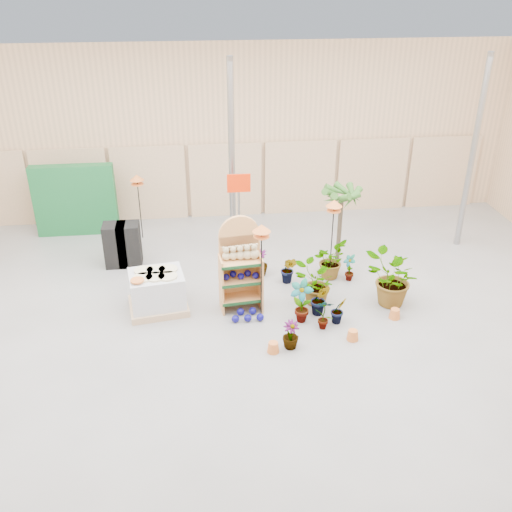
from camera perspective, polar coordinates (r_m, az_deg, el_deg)
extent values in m
cube|color=slate|center=(10.52, -0.70, -8.94)|extent=(15.00, 12.00, 0.10)
cube|color=white|center=(8.63, -0.88, 16.49)|extent=(15.00, 12.00, 0.10)
cube|color=tan|center=(15.03, -3.19, 12.20)|extent=(15.00, 0.10, 4.50)
cylinder|color=gray|center=(14.07, 20.83, 9.40)|extent=(0.14, 0.14, 4.50)
cylinder|color=gray|center=(12.59, -2.43, 9.18)|extent=(0.14, 0.14, 4.50)
cube|color=tan|center=(15.58, -17.98, 6.62)|extent=(1.90, 0.06, 2.00)
cube|color=tan|center=(15.30, -10.59, 7.14)|extent=(1.90, 0.06, 2.00)
cube|color=tan|center=(15.28, -3.04, 7.55)|extent=(1.90, 0.06, 2.00)
cube|color=tan|center=(15.52, 4.41, 7.82)|extent=(1.90, 0.06, 2.00)
cube|color=tan|center=(16.01, 11.53, 7.96)|extent=(1.90, 0.06, 2.00)
cube|color=tan|center=(16.72, 18.14, 7.99)|extent=(1.90, 0.06, 2.00)
cube|color=tan|center=(11.26, -1.64, -1.40)|extent=(0.81, 0.15, 1.52)
cylinder|color=tan|center=(10.91, -1.69, 2.10)|extent=(0.81, 0.15, 0.81)
cube|color=tan|center=(11.30, -1.50, -4.15)|extent=(0.81, 0.52, 0.04)
cube|color=#0F3819|center=(11.11, -1.40, -4.75)|extent=(0.77, 0.10, 0.05)
cube|color=tan|center=(11.10, -1.53, -2.38)|extent=(0.81, 0.52, 0.04)
cube|color=#0F3819|center=(10.91, -1.42, -2.96)|extent=(0.77, 0.10, 0.05)
cube|color=tan|center=(10.90, -1.55, -0.54)|extent=(0.81, 0.52, 0.04)
cube|color=#0F3819|center=(10.71, -1.45, -1.10)|extent=(0.77, 0.10, 0.05)
cube|color=tan|center=(11.12, -3.50, -2.89)|extent=(0.08, 0.45, 1.16)
cube|color=tan|center=(11.18, 0.44, -2.67)|extent=(0.08, 0.45, 1.16)
sphere|color=tan|center=(10.89, -2.99, -0.02)|extent=(0.16, 0.16, 0.16)
sphere|color=tan|center=(10.83, -3.01, 0.61)|extent=(0.13, 0.13, 0.13)
sphere|color=tan|center=(10.89, -2.29, 0.04)|extent=(0.17, 0.17, 0.17)
sphere|color=tan|center=(10.83, -2.30, 0.69)|extent=(0.13, 0.13, 0.13)
sphere|color=tan|center=(10.90, -1.59, 0.09)|extent=(0.18, 0.18, 0.18)
sphere|color=tan|center=(10.84, -1.60, 0.77)|extent=(0.13, 0.13, 0.13)
sphere|color=tan|center=(10.91, -0.89, 0.15)|extent=(0.19, 0.19, 0.19)
sphere|color=tan|center=(10.84, -0.89, 0.85)|extent=(0.13, 0.13, 0.13)
sphere|color=tan|center=(10.92, -0.18, 0.21)|extent=(0.20, 0.20, 0.20)
sphere|color=tan|center=(10.85, -0.19, 0.93)|extent=(0.13, 0.13, 0.13)
sphere|color=#0C0A64|center=(11.02, -3.01, -2.12)|extent=(0.13, 0.13, 0.13)
sphere|color=#0C0A64|center=(11.12, -2.31, -1.81)|extent=(0.13, 0.13, 0.13)
sphere|color=#0C0A64|center=(11.04, -1.53, -2.04)|extent=(0.13, 0.13, 0.13)
sphere|color=#0C0A64|center=(11.14, -0.84, -1.72)|extent=(0.13, 0.13, 0.13)
sphere|color=#0C0A64|center=(11.06, -0.05, -1.95)|extent=(0.13, 0.13, 0.13)
sphere|color=#0C0A64|center=(11.01, -2.07, -6.31)|extent=(0.15, 0.15, 0.15)
sphere|color=#0C0A64|center=(11.22, -1.56, -5.60)|extent=(0.15, 0.15, 0.15)
sphere|color=#0C0A64|center=(11.03, -0.82, -6.23)|extent=(0.15, 0.15, 0.15)
sphere|color=#0C0A64|center=(11.24, -0.34, -5.52)|extent=(0.15, 0.15, 0.15)
sphere|color=#0C0A64|center=(11.05, 0.42, -6.16)|extent=(0.15, 0.15, 0.15)
cube|color=tan|center=(11.56, -9.71, -4.95)|extent=(1.25, 1.10, 0.14)
cube|color=silver|center=(11.36, -9.87, -3.25)|extent=(1.15, 0.99, 0.66)
cylinder|color=beige|center=(11.09, -11.25, -2.14)|extent=(0.37, 0.37, 0.04)
cylinder|color=beige|center=(11.07, -10.04, -2.08)|extent=(0.37, 0.37, 0.04)
cylinder|color=beige|center=(11.05, -8.83, -2.01)|extent=(0.37, 0.37, 0.04)
cylinder|color=beige|center=(11.33, -11.16, -1.44)|extent=(0.37, 0.37, 0.04)
cylinder|color=beige|center=(11.31, -9.98, -1.38)|extent=(0.37, 0.37, 0.04)
cylinder|color=beige|center=(11.30, -8.80, -1.32)|extent=(0.37, 0.37, 0.04)
cube|color=black|center=(13.28, -12.44, 0.18)|extent=(0.50, 0.50, 0.50)
cube|color=black|center=(13.07, -12.65, 2.13)|extent=(0.50, 0.50, 0.50)
cube|color=black|center=(13.32, -13.72, 0.11)|extent=(0.50, 0.50, 0.50)
cube|color=black|center=(13.10, -13.96, 2.06)|extent=(0.50, 0.50, 0.50)
cube|color=#145C2B|center=(14.91, -17.63, 5.34)|extent=(2.00, 0.30, 1.80)
cylinder|color=gray|center=(12.55, -1.69, 3.49)|extent=(0.05, 0.05, 2.20)
cube|color=red|center=(12.17, -1.74, 7.29)|extent=(0.50, 0.03, 0.40)
cylinder|color=black|center=(10.83, 0.54, -2.10)|extent=(0.02, 0.02, 1.70)
cylinder|color=orange|center=(10.44, 0.56, 1.97)|extent=(0.30, 0.30, 0.02)
cone|color=orange|center=(10.36, 0.56, 2.82)|extent=(0.34, 0.34, 0.14)
cylinder|color=black|center=(12.35, 7.56, 1.20)|extent=(0.02, 0.02, 1.55)
cylinder|color=orange|center=(12.03, 7.78, 4.52)|extent=(0.30, 0.30, 0.02)
cone|color=orange|center=(11.97, 7.83, 5.27)|extent=(0.34, 0.34, 0.14)
cylinder|color=black|center=(14.33, -11.51, 4.39)|extent=(0.02, 0.02, 1.42)
cylinder|color=orange|center=(14.07, -11.78, 7.05)|extent=(0.30, 0.30, 0.02)
cone|color=orange|center=(14.02, -11.84, 7.70)|extent=(0.34, 0.34, 0.14)
cylinder|color=#43382A|center=(13.08, 8.34, 2.65)|extent=(0.10, 0.10, 1.54)
imported|color=#2D5F1F|center=(10.88, 4.54, -4.54)|extent=(0.56, 0.52, 0.88)
imported|color=#2D5F1F|center=(11.17, 6.44, -4.33)|extent=(0.41, 0.35, 0.67)
imported|color=#2D5F1F|center=(11.43, 5.96, -2.85)|extent=(0.95, 0.87, 0.90)
imported|color=#2D5F1F|center=(12.45, 9.32, -1.15)|extent=(0.31, 0.38, 0.61)
imported|color=#2D5F1F|center=(12.21, 3.29, -1.36)|extent=(0.44, 0.42, 0.64)
imported|color=#2D5F1F|center=(12.48, 7.40, -0.39)|extent=(0.90, 0.94, 0.82)
imported|color=#2D5F1F|center=(10.26, 3.49, -7.89)|extent=(0.36, 0.36, 0.53)
imported|color=#2D5F1F|center=(10.78, 6.83, -5.74)|extent=(0.38, 0.29, 0.65)
imported|color=#2D5F1F|center=(11.01, 8.25, -5.36)|extent=(0.36, 0.32, 0.55)
imported|color=#2D5F1F|center=(11.59, 13.43, -2.36)|extent=(1.28, 1.20, 1.15)
imported|color=#2D5F1F|center=(12.50, 0.43, -0.67)|extent=(0.44, 0.44, 0.60)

